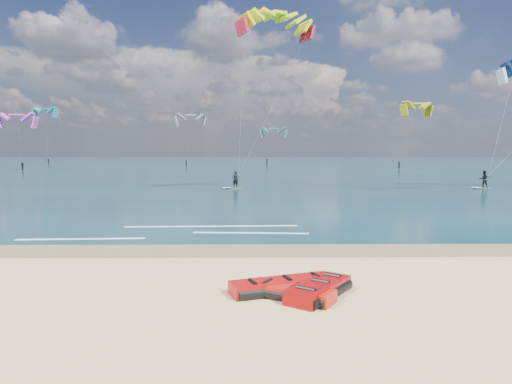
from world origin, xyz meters
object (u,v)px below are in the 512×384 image
packed_kite_right (318,297)px  kitesurfer_main (255,97)px  packed_kite_mid (290,298)px  packed_kite_left (282,291)px

packed_kite_right → kitesurfer_main: (-1.39, 29.90, 8.41)m
packed_kite_mid → kitesurfer_main: size_ratio=0.15×
packed_kite_left → packed_kite_mid: (0.16, -0.56, 0.00)m
packed_kite_right → kitesurfer_main: bearing=38.2°
packed_kite_right → kitesurfer_main: 31.09m
packed_kite_left → packed_kite_mid: size_ratio=1.24×
packed_kite_right → packed_kite_left: bearing=99.7°
packed_kite_right → packed_kite_mid: bearing=135.1°
packed_kite_left → kitesurfer_main: kitesurfer_main is taller
packed_kite_right → kitesurfer_main: kitesurfer_main is taller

